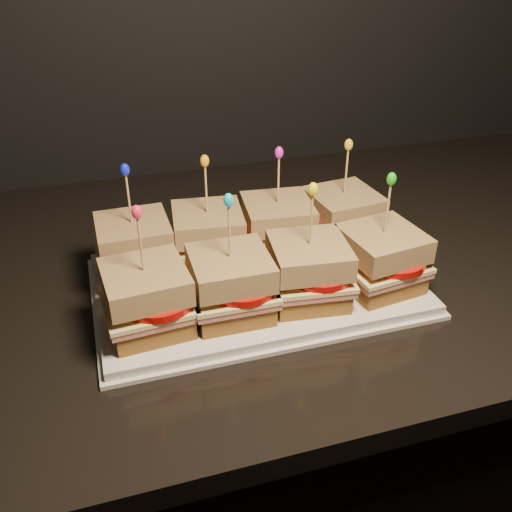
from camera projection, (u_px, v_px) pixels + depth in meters
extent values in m
cube|color=black|center=(360.00, 431.00, 1.18)|extent=(2.17, 0.70, 0.87)
cube|color=black|center=(385.00, 243.00, 0.94)|extent=(2.21, 0.74, 0.03)
cube|color=silver|center=(256.00, 284.00, 0.80)|extent=(0.43, 0.27, 0.02)
cube|color=silver|center=(256.00, 288.00, 0.80)|extent=(0.44, 0.28, 0.01)
cube|color=brown|center=(137.00, 265.00, 0.80)|extent=(0.09, 0.09, 0.03)
cube|color=#B0665F|center=(136.00, 255.00, 0.79)|extent=(0.10, 0.10, 0.01)
cube|color=#EFDC91|center=(135.00, 251.00, 0.78)|extent=(0.11, 0.10, 0.01)
cylinder|color=#B60A07|center=(144.00, 247.00, 0.78)|extent=(0.09, 0.09, 0.01)
cube|color=brown|center=(133.00, 233.00, 0.77)|extent=(0.10, 0.10, 0.03)
cylinder|color=tan|center=(129.00, 202.00, 0.74)|extent=(0.00, 0.00, 0.09)
ellipsoid|color=#111BCF|center=(125.00, 170.00, 0.72)|extent=(0.01, 0.01, 0.02)
cube|color=brown|center=(209.00, 254.00, 0.82)|extent=(0.10, 0.10, 0.03)
cube|color=#B0665F|center=(209.00, 244.00, 0.81)|extent=(0.11, 0.11, 0.01)
cube|color=#EFDC91|center=(209.00, 240.00, 0.81)|extent=(0.12, 0.11, 0.01)
cylinder|color=#B60A07|center=(218.00, 236.00, 0.80)|extent=(0.09, 0.09, 0.01)
cube|color=brown|center=(208.00, 222.00, 0.79)|extent=(0.11, 0.11, 0.03)
cylinder|color=tan|center=(206.00, 192.00, 0.77)|extent=(0.00, 0.00, 0.09)
ellipsoid|color=orange|center=(205.00, 161.00, 0.75)|extent=(0.01, 0.01, 0.02)
cube|color=brown|center=(277.00, 244.00, 0.85)|extent=(0.10, 0.10, 0.03)
cube|color=#B0665F|center=(277.00, 234.00, 0.84)|extent=(0.11, 0.11, 0.01)
cube|color=#EFDC91|center=(277.00, 230.00, 0.83)|extent=(0.11, 0.11, 0.01)
cylinder|color=#B60A07|center=(287.00, 226.00, 0.83)|extent=(0.09, 0.09, 0.01)
cube|color=brown|center=(278.00, 213.00, 0.82)|extent=(0.10, 0.10, 0.03)
cylinder|color=tan|center=(278.00, 183.00, 0.80)|extent=(0.00, 0.00, 0.09)
ellipsoid|color=#C71CBC|center=(279.00, 152.00, 0.77)|extent=(0.01, 0.01, 0.02)
cube|color=brown|center=(341.00, 234.00, 0.87)|extent=(0.10, 0.10, 0.03)
cube|color=#B0665F|center=(342.00, 224.00, 0.86)|extent=(0.11, 0.11, 0.01)
cube|color=#EFDC91|center=(342.00, 220.00, 0.86)|extent=(0.12, 0.11, 0.01)
cylinder|color=#B60A07|center=(351.00, 216.00, 0.85)|extent=(0.09, 0.09, 0.01)
cube|color=brown|center=(343.00, 203.00, 0.85)|extent=(0.11, 0.11, 0.03)
cylinder|color=tan|center=(346.00, 174.00, 0.82)|extent=(0.00, 0.00, 0.09)
ellipsoid|color=gold|center=(349.00, 145.00, 0.80)|extent=(0.01, 0.01, 0.02)
cube|color=brown|center=(149.00, 317.00, 0.69)|extent=(0.10, 0.10, 0.03)
cube|color=#B0665F|center=(148.00, 306.00, 0.69)|extent=(0.11, 0.11, 0.01)
cube|color=#EFDC91|center=(148.00, 301.00, 0.68)|extent=(0.11, 0.11, 0.01)
cylinder|color=#B60A07|center=(158.00, 297.00, 0.68)|extent=(0.09, 0.09, 0.01)
cube|color=brown|center=(145.00, 282.00, 0.67)|extent=(0.10, 0.10, 0.03)
cylinder|color=tan|center=(141.00, 248.00, 0.64)|extent=(0.00, 0.00, 0.09)
ellipsoid|color=red|center=(137.00, 212.00, 0.62)|extent=(0.01, 0.01, 0.02)
cube|color=brown|center=(231.00, 303.00, 0.72)|extent=(0.09, 0.09, 0.03)
cube|color=#B0665F|center=(231.00, 292.00, 0.71)|extent=(0.10, 0.10, 0.01)
cube|color=#EFDC91|center=(231.00, 287.00, 0.71)|extent=(0.11, 0.10, 0.01)
cylinder|color=#B60A07|center=(241.00, 283.00, 0.70)|extent=(0.09, 0.09, 0.01)
cube|color=brown|center=(230.00, 268.00, 0.69)|extent=(0.10, 0.10, 0.03)
cylinder|color=tan|center=(229.00, 235.00, 0.67)|extent=(0.00, 0.00, 0.09)
ellipsoid|color=#0EB4C0|center=(228.00, 200.00, 0.65)|extent=(0.01, 0.01, 0.02)
cube|color=brown|center=(307.00, 289.00, 0.75)|extent=(0.10, 0.10, 0.03)
cube|color=#B0665F|center=(308.00, 278.00, 0.74)|extent=(0.11, 0.11, 0.01)
cube|color=#EFDC91|center=(308.00, 274.00, 0.73)|extent=(0.12, 0.11, 0.01)
cylinder|color=#B60A07|center=(319.00, 270.00, 0.73)|extent=(0.09, 0.09, 0.01)
cube|color=brown|center=(309.00, 255.00, 0.72)|extent=(0.11, 0.11, 0.03)
cylinder|color=tan|center=(311.00, 223.00, 0.69)|extent=(0.00, 0.00, 0.09)
ellipsoid|color=yellow|center=(313.00, 189.00, 0.67)|extent=(0.01, 0.01, 0.02)
cube|color=brown|center=(378.00, 277.00, 0.77)|extent=(0.11, 0.11, 0.03)
cube|color=#B0665F|center=(380.00, 266.00, 0.76)|extent=(0.12, 0.11, 0.01)
cube|color=#EFDC91|center=(380.00, 262.00, 0.76)|extent=(0.12, 0.11, 0.01)
cylinder|color=#B60A07|center=(391.00, 258.00, 0.75)|extent=(0.09, 0.09, 0.01)
cube|color=brown|center=(383.00, 243.00, 0.74)|extent=(0.11, 0.11, 0.03)
cylinder|color=tan|center=(387.00, 212.00, 0.72)|extent=(0.00, 0.00, 0.09)
ellipsoid|color=#1DA815|center=(392.00, 179.00, 0.70)|extent=(0.01, 0.01, 0.02)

